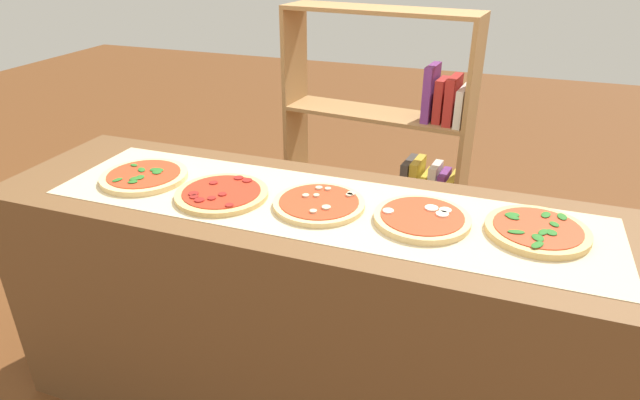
% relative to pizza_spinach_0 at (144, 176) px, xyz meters
% --- Properties ---
extents(counter, '(2.24, 0.63, 0.89)m').
position_rel_pizza_spinach_0_xyz_m(counter, '(0.65, 0.02, -0.46)').
color(counter, brown).
rests_on(counter, ground_plane).
extents(parchment_paper, '(1.80, 0.45, 0.00)m').
position_rel_pizza_spinach_0_xyz_m(parchment_paper, '(0.65, 0.02, -0.01)').
color(parchment_paper, beige).
rests_on(parchment_paper, counter).
extents(pizza_spinach_0, '(0.30, 0.30, 0.03)m').
position_rel_pizza_spinach_0_xyz_m(pizza_spinach_0, '(0.00, 0.00, 0.00)').
color(pizza_spinach_0, '#E5C17F').
rests_on(pizza_spinach_0, parchment_paper).
extents(pizza_pepperoni_1, '(0.31, 0.31, 0.02)m').
position_rel_pizza_spinach_0_xyz_m(pizza_pepperoni_1, '(0.33, -0.03, -0.00)').
color(pizza_pepperoni_1, '#DBB26B').
rests_on(pizza_pepperoni_1, parchment_paper).
extents(pizza_mushroom_2, '(0.29, 0.29, 0.03)m').
position_rel_pizza_spinach_0_xyz_m(pizza_mushroom_2, '(0.65, 0.01, -0.00)').
color(pizza_mushroom_2, '#E5C17F').
rests_on(pizza_mushroom_2, parchment_paper).
extents(pizza_mozzarella_3, '(0.29, 0.29, 0.03)m').
position_rel_pizza_spinach_0_xyz_m(pizza_mozzarella_3, '(0.98, 0.02, 0.00)').
color(pizza_mozzarella_3, '#E5C17F').
rests_on(pizza_mozzarella_3, parchment_paper).
extents(pizza_spinach_4, '(0.30, 0.30, 0.03)m').
position_rel_pizza_spinach_0_xyz_m(pizza_spinach_4, '(1.31, 0.06, 0.00)').
color(pizza_spinach_4, '#DBB26B').
rests_on(pizza_spinach_4, parchment_paper).
extents(bookshelf, '(0.89, 0.32, 1.39)m').
position_rel_pizza_spinach_0_xyz_m(bookshelf, '(0.72, 0.91, -0.24)').
color(bookshelf, '#A87A47').
rests_on(bookshelf, ground_plane).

